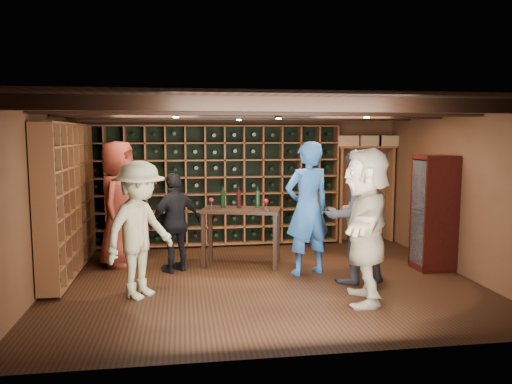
{
  "coord_description": "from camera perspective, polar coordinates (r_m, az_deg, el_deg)",
  "views": [
    {
      "loc": [
        -1.13,
        -6.93,
        2.11
      ],
      "look_at": [
        -0.07,
        0.2,
        1.26
      ],
      "focal_mm": 35.0,
      "sensor_mm": 36.0,
      "label": 1
    }
  ],
  "objects": [
    {
      "name": "display_cabinet",
      "position": [
        8.19,
        19.64,
        -2.49
      ],
      "size": [
        0.55,
        0.5,
        1.75
      ],
      "color": "black",
      "rests_on": "ground"
    },
    {
      "name": "guest_woman_black",
      "position": [
        7.71,
        -9.18,
        -3.46
      ],
      "size": [
        0.94,
        0.81,
        1.52
      ],
      "primitive_type": "imported",
      "rotation": [
        0.0,
        0.0,
        3.75
      ],
      "color": "black",
      "rests_on": "ground"
    },
    {
      "name": "ground",
      "position": [
        7.33,
        0.76,
        -10.03
      ],
      "size": [
        6.0,
        6.0,
        0.0
      ],
      "primitive_type": "plane",
      "color": "black",
      "rests_on": "ground"
    },
    {
      "name": "room_shell",
      "position": [
        7.08,
        0.73,
        9.21
      ],
      "size": [
        6.0,
        6.0,
        6.0
      ],
      "color": "#54301C",
      "rests_on": "ground"
    },
    {
      "name": "wine_rack_left",
      "position": [
        7.99,
        -20.69,
        -0.63
      ],
      "size": [
        0.3,
        2.65,
        2.2
      ],
      "color": "brown",
      "rests_on": "ground"
    },
    {
      "name": "tasting_table",
      "position": [
        7.95,
        -1.7,
        -2.71
      ],
      "size": [
        1.35,
        0.92,
        1.2
      ],
      "rotation": [
        0.0,
        0.0,
        -0.27
      ],
      "color": "black",
      "rests_on": "ground"
    },
    {
      "name": "crate_shelf",
      "position": [
        9.91,
        12.47,
        3.42
      ],
      "size": [
        1.2,
        0.32,
        2.07
      ],
      "color": "brown",
      "rests_on": "ground"
    },
    {
      "name": "man_blue_shirt",
      "position": [
        7.48,
        5.9,
        -1.88
      ],
      "size": [
        0.83,
        0.65,
        2.0
      ],
      "primitive_type": "imported",
      "rotation": [
        0.0,
        0.0,
        3.41
      ],
      "color": "navy",
      "rests_on": "ground"
    },
    {
      "name": "guest_khaki",
      "position": [
        6.58,
        -13.16,
        -4.23
      ],
      "size": [
        1.22,
        1.3,
        1.76
      ],
      "primitive_type": "imported",
      "rotation": [
        0.0,
        0.0,
        0.9
      ],
      "color": "gray",
      "rests_on": "ground"
    },
    {
      "name": "wine_rack_back",
      "position": [
        9.33,
        -4.71,
        0.77
      ],
      "size": [
        4.65,
        0.3,
        2.2
      ],
      "color": "brown",
      "rests_on": "ground"
    },
    {
      "name": "guest_red_floral",
      "position": [
        8.21,
        -15.42,
        -1.33
      ],
      "size": [
        0.84,
        1.09,
        1.99
      ],
      "primitive_type": "imported",
      "rotation": [
        0.0,
        0.0,
        1.34
      ],
      "color": "maroon",
      "rests_on": "ground"
    },
    {
      "name": "man_grey_suit",
      "position": [
        7.19,
        11.15,
        -2.77
      ],
      "size": [
        1.06,
        0.91,
        1.88
      ],
      "primitive_type": "imported",
      "rotation": [
        0.0,
        0.0,
        3.38
      ],
      "color": "black",
      "rests_on": "ground"
    },
    {
      "name": "guest_beige",
      "position": [
        6.37,
        12.46,
        -3.78
      ],
      "size": [
        1.05,
        1.89,
        1.94
      ],
      "primitive_type": "imported",
      "rotation": [
        0.0,
        0.0,
        4.43
      ],
      "color": "gray",
      "rests_on": "ground"
    }
  ]
}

